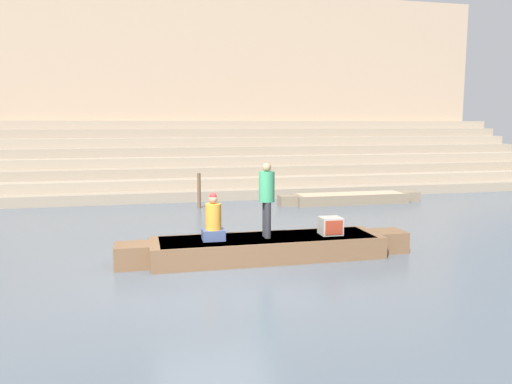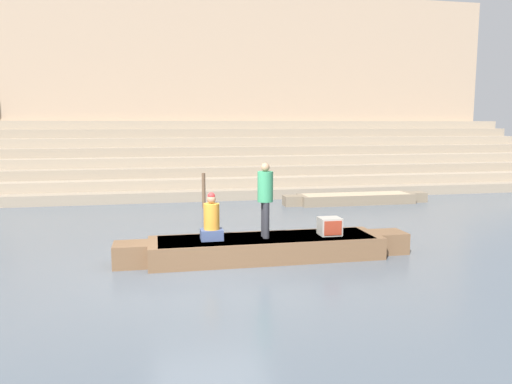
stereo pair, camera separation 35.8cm
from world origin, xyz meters
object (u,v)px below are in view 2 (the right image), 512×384
(person_rowing, at_px, (212,221))
(person_standing, at_px, (265,195))
(mooring_post, at_px, (204,190))
(tv_set, at_px, (330,226))
(rowboat_main, at_px, (266,247))
(moored_boat_shore, at_px, (356,198))

(person_rowing, bearing_deg, person_standing, 8.55)
(person_standing, height_order, mooring_post, person_standing)
(tv_set, bearing_deg, rowboat_main, 175.33)
(rowboat_main, xyz_separation_m, mooring_post, (-0.75, 7.40, 0.38))
(rowboat_main, distance_m, person_standing, 1.24)
(person_standing, distance_m, tv_set, 1.74)
(person_rowing, relative_size, moored_boat_shore, 0.19)
(person_standing, bearing_deg, rowboat_main, 4.50)
(person_rowing, xyz_separation_m, mooring_post, (0.53, 7.42, -0.29))
(moored_boat_shore, bearing_deg, person_rowing, -135.98)
(mooring_post, bearing_deg, moored_boat_shore, -1.74)
(person_standing, height_order, tv_set, person_standing)
(person_standing, height_order, moored_boat_shore, person_standing)
(tv_set, bearing_deg, person_rowing, 176.98)
(rowboat_main, relative_size, person_standing, 3.98)
(tv_set, relative_size, moored_boat_shore, 0.09)
(moored_boat_shore, distance_m, mooring_post, 6.01)
(rowboat_main, height_order, tv_set, tv_set)
(tv_set, distance_m, mooring_post, 7.81)
(moored_boat_shore, bearing_deg, rowboat_main, -130.00)
(mooring_post, bearing_deg, tv_set, -73.06)
(rowboat_main, height_order, person_rowing, person_rowing)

